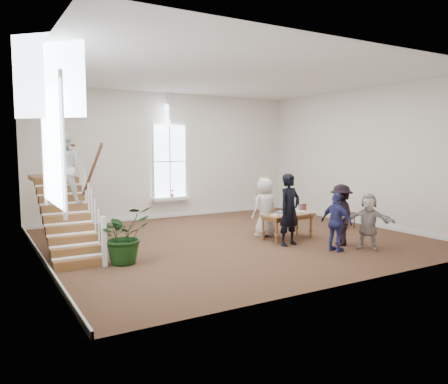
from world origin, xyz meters
TOP-DOWN VIEW (x-y plane):
  - ground at (0.00, 0.00)m, footprint 10.00×10.00m
  - room_shell at (-0.00, 4.39)m, footprint 10.49×10.00m
  - staircase at (-4.34, 0.75)m, footprint 1.10×4.10m
  - library_table at (1.34, -0.72)m, footprint 1.58×0.89m
  - police_officer at (0.90, -1.36)m, footprint 0.76×0.56m
  - elderly_woman at (1.00, -0.11)m, footprint 0.89×0.64m
  - person_yellow at (1.30, 0.39)m, footprint 1.05×0.98m
  - woman_cluster_a at (1.47, -2.48)m, footprint 0.54×0.91m
  - woman_cluster_b at (2.07, -2.03)m, footprint 1.01×1.20m
  - woman_cluster_c at (2.37, -2.68)m, footprint 1.08×1.32m
  - floor_plant at (-3.40, -0.92)m, footprint 1.39×1.28m
  - side_chair at (3.98, -0.27)m, footprint 0.55×0.55m

SIDE VIEW (x-z plane):
  - ground at x=0.00m, z-range 0.00..0.00m
  - room_shell at x=0.00m, z-range -4.60..5.40m
  - side_chair at x=3.98m, z-range 0.06..1.10m
  - library_table at x=1.34m, z-range 0.24..1.02m
  - floor_plant at x=-3.40m, z-range 0.00..1.28m
  - woman_cluster_c at x=2.37m, z-range 0.00..1.42m
  - woman_cluster_a at x=1.47m, z-range 0.00..1.46m
  - woman_cluster_b at x=2.07m, z-range 0.00..1.61m
  - elderly_woman at x=1.00m, z-range 0.00..1.69m
  - person_yellow at x=1.30m, z-range 0.00..1.72m
  - police_officer at x=0.90m, z-range 0.00..1.89m
  - staircase at x=-4.34m, z-range 0.16..3.08m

